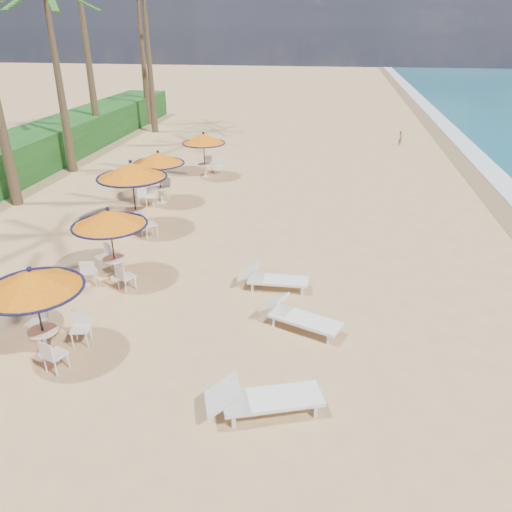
{
  "coord_description": "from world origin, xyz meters",
  "views": [
    {
      "loc": [
        1.45,
        -8.63,
        6.77
      ],
      "look_at": [
        -0.37,
        3.04,
        1.2
      ],
      "focal_mm": 35.0,
      "sensor_mm": 36.0,
      "label": 1
    }
  ],
  "objects": [
    {
      "name": "station_4",
      "position": [
        -4.54,
        14.13,
        1.62
      ],
      "size": [
        2.04,
        2.15,
        2.13
      ],
      "color": "black",
      "rests_on": "ground"
    },
    {
      "name": "lounger_far",
      "position": [
        -0.03,
        3.52,
        0.33
      ],
      "size": [
        1.95,
        0.63,
        0.7
      ],
      "rotation": [
        0.0,
        0.0,
        0.01
      ],
      "color": "white",
      "rests_on": "ground"
    },
    {
      "name": "palm_4",
      "position": [
        -11.33,
        14.01,
        7.52
      ],
      "size": [
        5.0,
        5.0,
        8.26
      ],
      "color": "brown",
      "rests_on": "ground"
    },
    {
      "name": "station_1",
      "position": [
        -4.57,
        3.42,
        1.6
      ],
      "size": [
        2.1,
        2.1,
        2.19
      ],
      "color": "black",
      "rests_on": "ground"
    },
    {
      "name": "station_0",
      "position": [
        -4.56,
        -0.25,
        1.61
      ],
      "size": [
        2.11,
        2.11,
        2.2
      ],
      "color": "black",
      "rests_on": "ground"
    },
    {
      "name": "lounger_near",
      "position": [
        0.4,
        -1.38,
        0.37
      ],
      "size": [
        2.31,
        1.37,
        0.79
      ],
      "rotation": [
        0.0,
        0.0,
        0.33
      ],
      "color": "white",
      "rests_on": "ground"
    },
    {
      "name": "ground",
      "position": [
        0.0,
        0.0,
        0.0
      ],
      "size": [
        160.0,
        160.0,
        0.0
      ],
      "primitive_type": "plane",
      "color": "tan",
      "rests_on": "ground"
    },
    {
      "name": "station_3",
      "position": [
        -5.46,
        10.08,
        1.59
      ],
      "size": [
        2.08,
        2.08,
        2.17
      ],
      "color": "black",
      "rests_on": "ground"
    },
    {
      "name": "person",
      "position": [
        5.38,
        22.28,
        0.46
      ],
      "size": [
        0.22,
        0.34,
        0.92
      ],
      "primitive_type": "imported",
      "rotation": [
        0.0,
        0.0,
        1.57
      ],
      "color": "brown",
      "rests_on": "ground"
    },
    {
      "name": "station_2",
      "position": [
        -5.32,
        7.08,
        1.93
      ],
      "size": [
        2.43,
        2.43,
        2.53
      ],
      "color": "black",
      "rests_on": "ground"
    },
    {
      "name": "lounger_mid",
      "position": [
        0.85,
        1.66,
        0.34
      ],
      "size": [
        2.13,
        1.36,
        0.73
      ],
      "rotation": [
        0.0,
        0.0,
        -0.39
      ],
      "color": "white",
      "rests_on": "ground"
    }
  ]
}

